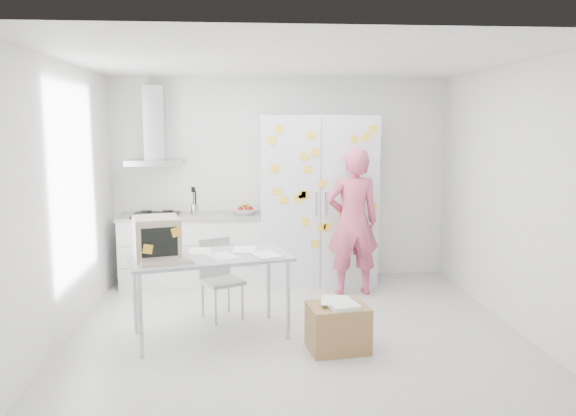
{
  "coord_description": "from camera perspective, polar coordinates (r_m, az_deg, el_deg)",
  "views": [
    {
      "loc": [
        -0.5,
        -5.58,
        2.08
      ],
      "look_at": [
        -0.01,
        0.68,
        1.15
      ],
      "focal_mm": 35.0,
      "sensor_mm": 36.0,
      "label": 1
    }
  ],
  "objects": [
    {
      "name": "counter_run",
      "position": [
        7.48,
        -9.72,
        -4.08
      ],
      "size": [
        1.84,
        0.63,
        1.28
      ],
      "color": "white",
      "rests_on": "ground"
    },
    {
      "name": "range_hood",
      "position": [
        7.5,
        -13.37,
        7.29
      ],
      "size": [
        0.7,
        0.48,
        1.01
      ],
      "color": "silver",
      "rests_on": "walls"
    },
    {
      "name": "cardboard_box",
      "position": [
        5.35,
        5.09,
        -11.92
      ],
      "size": [
        0.59,
        0.49,
        0.47
      ],
      "rotation": [
        0.0,
        0.0,
        0.13
      ],
      "color": "#9D7444",
      "rests_on": "ground"
    },
    {
      "name": "ceiling",
      "position": [
        5.63,
        0.69,
        14.77
      ],
      "size": [
        4.5,
        4.0,
        0.02
      ],
      "primitive_type": "cube",
      "color": "white",
      "rests_on": "walls"
    },
    {
      "name": "chair",
      "position": [
        6.14,
        -7.02,
        -6.65
      ],
      "size": [
        0.53,
        0.53,
        0.86
      ],
      "rotation": [
        0.0,
        0.0,
        0.51
      ],
      "color": "#A8A9A6",
      "rests_on": "ground"
    },
    {
      "name": "person",
      "position": [
        6.9,
        6.59,
        -1.42
      ],
      "size": [
        0.69,
        0.49,
        1.81
      ],
      "primitive_type": "imported",
      "rotation": [
        0.0,
        0.0,
        3.23
      ],
      "color": "#D25174",
      "rests_on": "ground"
    },
    {
      "name": "floor",
      "position": [
        5.98,
        0.64,
        -12.03
      ],
      "size": [
        4.5,
        4.0,
        0.02
      ],
      "primitive_type": "cube",
      "color": "silver",
      "rests_on": "ground"
    },
    {
      "name": "walls",
      "position": [
        6.36,
        0.09,
        1.85
      ],
      "size": [
        4.52,
        4.01,
        2.7
      ],
      "color": "white",
      "rests_on": "ground"
    },
    {
      "name": "desk",
      "position": [
        5.49,
        -11.24,
        -3.9
      ],
      "size": [
        1.67,
        1.13,
        1.21
      ],
      "rotation": [
        0.0,
        0.0,
        0.26
      ],
      "color": "#A1A8AC",
      "rests_on": "ground"
    },
    {
      "name": "tall_cabinet",
      "position": [
        7.38,
        2.99,
        0.81
      ],
      "size": [
        1.5,
        0.68,
        2.2
      ],
      "color": "silver",
      "rests_on": "ground"
    }
  ]
}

